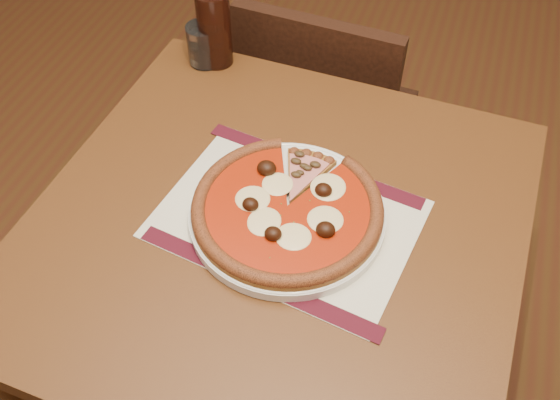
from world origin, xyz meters
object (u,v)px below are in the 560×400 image
object	(u,v)px
table	(276,256)
water_glass	(204,44)
chair_far	(324,118)
plate	(287,215)
pizza	(287,207)
bottle	(214,24)

from	to	relation	value
table	water_glass	world-z (taller)	water_glass
chair_far	plate	distance (m)	0.65
table	water_glass	xyz separation A→B (m)	(-0.28, 0.36, 0.14)
water_glass	pizza	bearing A→B (deg)	-50.01
pizza	water_glass	bearing A→B (deg)	129.99
table	water_glass	distance (m)	0.48
table	chair_far	distance (m)	0.61
table	chair_far	xyz separation A→B (m)	(-0.07, 0.58, -0.18)
water_glass	bottle	bearing A→B (deg)	21.01
plate	table	bearing A→B (deg)	-152.87
chair_far	pizza	world-z (taller)	chair_far
chair_far	plate	bearing A→B (deg)	102.29
chair_far	pizza	distance (m)	0.66
table	bottle	world-z (taller)	bottle
bottle	water_glass	bearing A→B (deg)	-158.99
water_glass	bottle	world-z (taller)	bottle
plate	water_glass	bearing A→B (deg)	130.02
plate	water_glass	world-z (taller)	water_glass
pizza	chair_far	bearing A→B (deg)	98.30
plate	bottle	size ratio (longest dim) A/B	1.42
plate	bottle	xyz separation A→B (m)	(-0.27, 0.36, 0.08)
plate	water_glass	distance (m)	0.46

